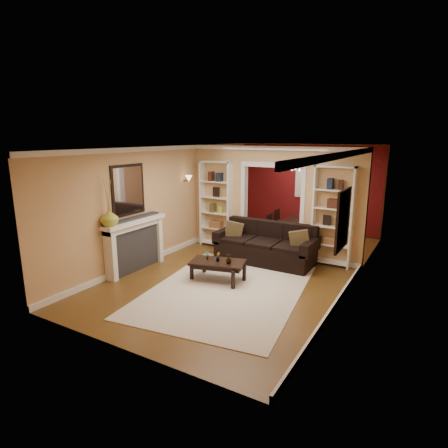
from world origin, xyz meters
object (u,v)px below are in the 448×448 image
Objects in this scene: sofa at (265,243)px; coffee_table at (218,271)px; dining_table at (297,230)px; fireplace at (136,245)px; bookshelf_right at (333,217)px; bookshelf_left at (216,204)px.

sofa is 2.15× the size of coffee_table.
sofa is at bearing -178.92° from dining_table.
sofa is at bearing 40.94° from fireplace.
coffee_table is at bearing -129.28° from bookshelf_right.
bookshelf_left and bookshelf_right have the same top height.
bookshelf_left is 1.35× the size of fireplace.
bookshelf_right reaches higher than fireplace.
sofa is at bearing -18.75° from bookshelf_left.
sofa is 1.93m from bookshelf_left.
bookshelf_left is 2.59m from dining_table.
coffee_table is at bearing 11.51° from fireplace.
dining_table is at bearing 128.98° from bookshelf_right.
bookshelf_left reaches higher than fireplace.
sofa is 1.53× the size of dining_table.
coffee_table is (-0.36, -1.57, -0.25)m from sofa.
sofa is 1.40× the size of fireplace.
coffee_table is 0.48× the size of bookshelf_left.
fireplace is (-2.25, -1.95, 0.11)m from sofa.
bookshelf_left is at bearing 161.25° from sofa.
bookshelf_right is at bearing 34.80° from fireplace.
dining_table is at bearing 62.89° from fireplace.
dining_table is (-1.44, 1.78, -0.88)m from bookshelf_right.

